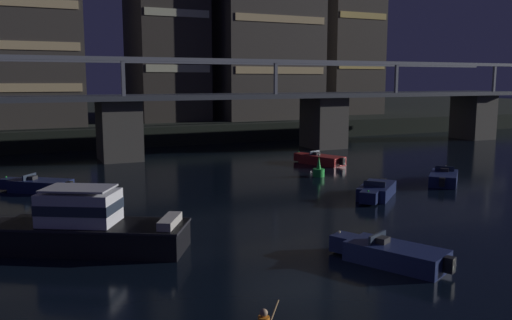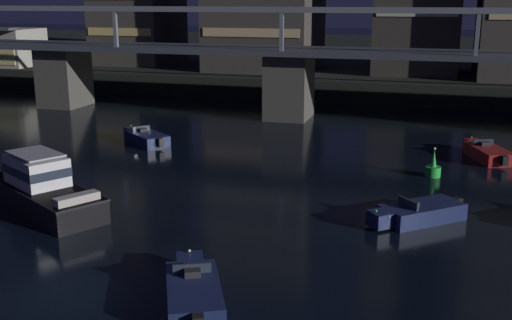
{
  "view_description": "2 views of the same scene",
  "coord_description": "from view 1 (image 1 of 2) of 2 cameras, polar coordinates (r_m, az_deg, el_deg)",
  "views": [
    {
      "loc": [
        -9.07,
        -15.85,
        7.38
      ],
      "look_at": [
        7.26,
        19.7,
        1.52
      ],
      "focal_mm": 37.53,
      "sensor_mm": 36.0,
      "label": 1
    },
    {
      "loc": [
        12.04,
        -17.0,
        10.16
      ],
      "look_at": [
        3.27,
        12.98,
        1.88
      ],
      "focal_mm": 43.05,
      "sensor_mm": 36.0,
      "label": 2
    }
  ],
  "objects": [
    {
      "name": "speedboat_far_left",
      "position": [
        34.8,
        12.68,
        -3.25
      ],
      "size": [
        4.52,
        4.24,
        1.16
      ],
      "color": "#19234C",
      "rests_on": "ground"
    },
    {
      "name": "river_bridge",
      "position": [
        51.13,
        -14.45,
        4.58
      ],
      "size": [
        94.69,
        6.4,
        9.38
      ],
      "color": "#4C4944",
      "rests_on": "ground"
    },
    {
      "name": "cabin_cruiser_near_left",
      "position": [
        24.68,
        -17.61,
        -6.76
      ],
      "size": [
        8.94,
        6.37,
        2.79
      ],
      "color": "black",
      "rests_on": "ground"
    },
    {
      "name": "ground_plane",
      "position": [
        19.7,
        4.86,
        -13.53
      ],
      "size": [
        400.0,
        400.0,
        0.0
      ],
      "primitive_type": "plane",
      "color": "black"
    },
    {
      "name": "speedboat_near_right",
      "position": [
        40.91,
        19.39,
        -1.78
      ],
      "size": [
        4.46,
        4.31,
        1.16
      ],
      "color": "#19234C",
      "rests_on": "ground"
    },
    {
      "name": "speedboat_mid_center",
      "position": [
        38.6,
        -22.21,
        -2.52
      ],
      "size": [
        4.64,
        4.07,
        1.16
      ],
      "color": "#19234C",
      "rests_on": "ground"
    },
    {
      "name": "speedboat_near_center",
      "position": [
        22.64,
        14.2,
        -9.68
      ],
      "size": [
        3.32,
        4.98,
        1.16
      ],
      "color": "#19234C",
      "rests_on": "ground"
    },
    {
      "name": "far_riverbank",
      "position": [
        98.84,
        -19.41,
        4.39
      ],
      "size": [
        240.0,
        80.0,
        2.2
      ],
      "primitive_type": "cube",
      "color": "black",
      "rests_on": "ground"
    },
    {
      "name": "channel_buoy",
      "position": [
        41.53,
        6.69,
        -1.11
      ],
      "size": [
        0.9,
        0.9,
        1.76
      ],
      "color": "green",
      "rests_on": "ground"
    },
    {
      "name": "speedboat_mid_right",
      "position": [
        47.64,
        6.84,
        0.05
      ],
      "size": [
        3.1,
        5.08,
        1.16
      ],
      "color": "maroon",
      "rests_on": "ground"
    },
    {
      "name": "tower_west_tall",
      "position": [
        68.42,
        -23.47,
        12.81
      ],
      "size": [
        11.56,
        12.61,
        22.54
      ],
      "color": "#423D38",
      "rests_on": "far_riverbank"
    }
  ]
}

